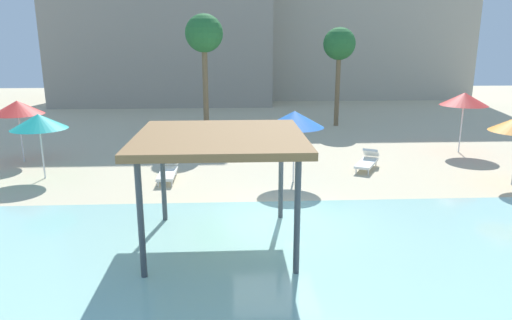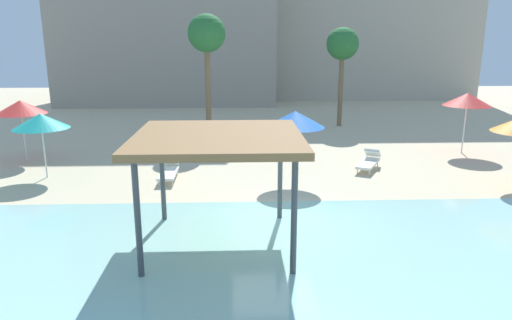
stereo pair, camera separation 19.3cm
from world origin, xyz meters
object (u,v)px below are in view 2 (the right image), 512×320
(beach_umbrella_teal_3, at_px, (41,121))
(beach_umbrella_red_0, at_px, (21,107))
(palm_tree_1, at_px, (207,36))
(shade_pavilion, at_px, (218,142))
(beach_umbrella_red_4, at_px, (467,99))
(lounge_chair_3, at_px, (169,170))
(beach_umbrella_blue_2, at_px, (295,119))
(palm_tree_0, at_px, (342,46))
(lounge_chair_1, at_px, (369,161))

(beach_umbrella_teal_3, bearing_deg, beach_umbrella_red_0, 125.63)
(palm_tree_1, bearing_deg, shade_pavilion, -85.43)
(beach_umbrella_red_4, distance_m, lounge_chair_3, 13.71)
(beach_umbrella_red_0, xyz_separation_m, beach_umbrella_blue_2, (11.26, -3.60, 0.01))
(beach_umbrella_blue_2, relative_size, beach_umbrella_teal_3, 1.07)
(lounge_chair_3, bearing_deg, beach_umbrella_blue_2, 82.40)
(palm_tree_1, bearing_deg, palm_tree_0, 26.39)
(shade_pavilion, height_order, beach_umbrella_blue_2, shade_pavilion)
(shade_pavilion, bearing_deg, beach_umbrella_red_0, 134.44)
(beach_umbrella_red_0, distance_m, lounge_chair_1, 14.78)
(beach_umbrella_red_4, bearing_deg, lounge_chair_1, -152.95)
(shade_pavilion, xyz_separation_m, beach_umbrella_blue_2, (2.53, 5.30, -0.35))
(beach_umbrella_red_4, xyz_separation_m, lounge_chair_1, (-5.09, -2.60, -2.16))
(beach_umbrella_teal_3, distance_m, lounge_chair_1, 12.78)
(lounge_chair_3, relative_size, palm_tree_0, 0.33)
(shade_pavilion, relative_size, beach_umbrella_teal_3, 1.65)
(beach_umbrella_blue_2, height_order, lounge_chair_1, beach_umbrella_blue_2)
(beach_umbrella_red_0, xyz_separation_m, lounge_chair_1, (14.52, -1.93, -2.01))
(beach_umbrella_red_0, height_order, beach_umbrella_red_4, beach_umbrella_red_4)
(beach_umbrella_blue_2, height_order, beach_umbrella_teal_3, beach_umbrella_blue_2)
(lounge_chair_1, height_order, palm_tree_1, palm_tree_1)
(beach_umbrella_red_0, distance_m, palm_tree_0, 17.51)
(beach_umbrella_blue_2, distance_m, beach_umbrella_red_4, 9.39)
(beach_umbrella_red_0, bearing_deg, shade_pavilion, -45.56)
(beach_umbrella_blue_2, bearing_deg, beach_umbrella_red_4, 27.08)
(beach_umbrella_red_4, bearing_deg, beach_umbrella_blue_2, -152.92)
(beach_umbrella_red_0, xyz_separation_m, palm_tree_0, (15.41, 7.95, 2.43))
(lounge_chair_3, bearing_deg, palm_tree_1, 170.79)
(beach_umbrella_teal_3, distance_m, beach_umbrella_red_4, 18.03)
(shade_pavilion, relative_size, palm_tree_0, 0.69)
(beach_umbrella_red_0, relative_size, palm_tree_1, 0.41)
(beach_umbrella_blue_2, relative_size, lounge_chair_1, 1.35)
(lounge_chair_3, distance_m, palm_tree_1, 8.74)
(shade_pavilion, height_order, palm_tree_1, palm_tree_1)
(beach_umbrella_blue_2, distance_m, palm_tree_1, 8.99)
(beach_umbrella_teal_3, height_order, lounge_chair_3, beach_umbrella_teal_3)
(shade_pavilion, distance_m, palm_tree_1, 13.30)
(beach_umbrella_teal_3, height_order, beach_umbrella_red_4, beach_umbrella_red_4)
(shade_pavilion, distance_m, beach_umbrella_blue_2, 5.88)
(beach_umbrella_blue_2, distance_m, lounge_chair_1, 4.18)
(beach_umbrella_red_4, bearing_deg, lounge_chair_3, -164.21)
(beach_umbrella_red_0, distance_m, beach_umbrella_blue_2, 11.82)
(lounge_chair_1, xyz_separation_m, lounge_chair_3, (-7.94, -1.08, 0.00))
(shade_pavilion, xyz_separation_m, palm_tree_1, (-1.04, 13.01, 2.58))
(beach_umbrella_red_0, relative_size, beach_umbrella_red_4, 0.95)
(beach_umbrella_red_4, distance_m, palm_tree_0, 8.70)
(beach_umbrella_blue_2, bearing_deg, beach_umbrella_red_0, 162.27)
(shade_pavilion, height_order, palm_tree_0, palm_tree_0)
(lounge_chair_1, distance_m, palm_tree_0, 10.86)
(beach_umbrella_red_4, height_order, lounge_chair_3, beach_umbrella_red_4)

